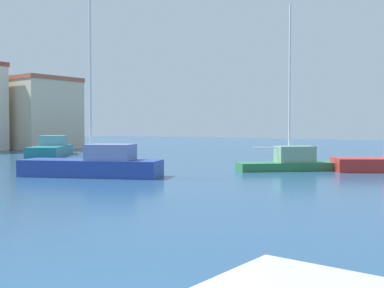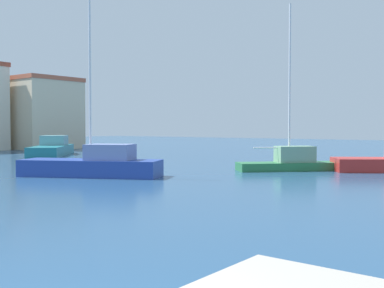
# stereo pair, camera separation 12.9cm
# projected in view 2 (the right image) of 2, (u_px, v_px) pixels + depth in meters

# --- Properties ---
(water) EXTENTS (160.00, 160.00, 0.00)m
(water) POSITION_uv_depth(u_px,v_px,m) (57.00, 170.00, 28.95)
(water) COLOR navy
(water) RESTS_ON ground
(sailboat_green_far_right) EXTENTS (5.79, 5.54, 10.10)m
(sailboat_green_far_right) POSITION_uv_depth(u_px,v_px,m) (291.00, 161.00, 28.56)
(sailboat_green_far_right) COLOR #28703D
(sailboat_green_far_right) RESTS_ON water
(sailboat_blue_distant_east) EXTENTS (5.35, 7.68, 9.42)m
(sailboat_blue_distant_east) POSITION_uv_depth(u_px,v_px,m) (94.00, 164.00, 25.09)
(sailboat_blue_distant_east) COLOR #233D93
(sailboat_blue_distant_east) RESTS_ON water
(motorboat_teal_near_pier) EXTENTS (8.31, 8.05, 1.85)m
(motorboat_teal_near_pier) POSITION_uv_depth(u_px,v_px,m) (52.00, 149.00, 43.98)
(motorboat_teal_near_pier) COLOR #1E707A
(motorboat_teal_near_pier) RESTS_ON water
(harbor_office) EXTENTS (7.56, 7.72, 8.66)m
(harbor_office) POSITION_uv_depth(u_px,v_px,m) (41.00, 113.00, 57.28)
(harbor_office) COLOR beige
(harbor_office) RESTS_ON ground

